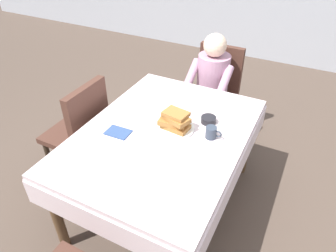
# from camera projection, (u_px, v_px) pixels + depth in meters

# --- Properties ---
(ground_plane) EXTENTS (14.00, 14.00, 0.00)m
(ground_plane) POSITION_uv_depth(u_px,v_px,m) (164.00, 203.00, 2.59)
(ground_plane) COLOR brown
(dining_table_main) EXTENTS (1.12, 1.52, 0.74)m
(dining_table_main) POSITION_uv_depth(u_px,v_px,m) (163.00, 142.00, 2.21)
(dining_table_main) COLOR silver
(dining_table_main) RESTS_ON ground
(chair_diner) EXTENTS (0.44, 0.45, 0.93)m
(chair_diner) POSITION_uv_depth(u_px,v_px,m) (216.00, 87.00, 3.13)
(chair_diner) COLOR #4C2D23
(chair_diner) RESTS_ON ground
(diner_person) EXTENTS (0.40, 0.43, 1.12)m
(diner_person) POSITION_uv_depth(u_px,v_px,m) (211.00, 81.00, 2.94)
(diner_person) COLOR #B2849E
(diner_person) RESTS_ON ground
(chair_left_side) EXTENTS (0.45, 0.44, 0.93)m
(chair_left_side) POSITION_uv_depth(u_px,v_px,m) (82.00, 127.00, 2.57)
(chair_left_side) COLOR #4C2D23
(chair_left_side) RESTS_ON ground
(plate_breakfast) EXTENTS (0.28, 0.28, 0.02)m
(plate_breakfast) POSITION_uv_depth(u_px,v_px,m) (175.00, 128.00, 2.19)
(plate_breakfast) COLOR white
(plate_breakfast) RESTS_ON dining_table_main
(breakfast_stack) EXTENTS (0.23, 0.17, 0.13)m
(breakfast_stack) POSITION_uv_depth(u_px,v_px,m) (175.00, 120.00, 2.14)
(breakfast_stack) COLOR #A36B33
(breakfast_stack) RESTS_ON plate_breakfast
(cup_coffee) EXTENTS (0.11, 0.08, 0.08)m
(cup_coffee) POSITION_uv_depth(u_px,v_px,m) (211.00, 133.00, 2.09)
(cup_coffee) COLOR #333D4C
(cup_coffee) RESTS_ON dining_table_main
(bowl_butter) EXTENTS (0.11, 0.11, 0.04)m
(bowl_butter) POSITION_uv_depth(u_px,v_px,m) (208.00, 120.00, 2.25)
(bowl_butter) COLOR black
(bowl_butter) RESTS_ON dining_table_main
(fork_left_of_plate) EXTENTS (0.02, 0.18, 0.00)m
(fork_left_of_plate) POSITION_uv_depth(u_px,v_px,m) (150.00, 123.00, 2.25)
(fork_left_of_plate) COLOR silver
(fork_left_of_plate) RESTS_ON dining_table_main
(knife_right_of_plate) EXTENTS (0.02, 0.20, 0.00)m
(knife_right_of_plate) POSITION_uv_depth(u_px,v_px,m) (198.00, 138.00, 2.11)
(knife_right_of_plate) COLOR silver
(knife_right_of_plate) RESTS_ON dining_table_main
(spoon_near_edge) EXTENTS (0.15, 0.01, 0.00)m
(spoon_near_edge) POSITION_uv_depth(u_px,v_px,m) (144.00, 156.00, 1.95)
(spoon_near_edge) COLOR silver
(spoon_near_edge) RESTS_ON dining_table_main
(napkin_folded) EXTENTS (0.17, 0.13, 0.01)m
(napkin_folded) POSITION_uv_depth(u_px,v_px,m) (118.00, 132.00, 2.15)
(napkin_folded) COLOR #334C7F
(napkin_folded) RESTS_ON dining_table_main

